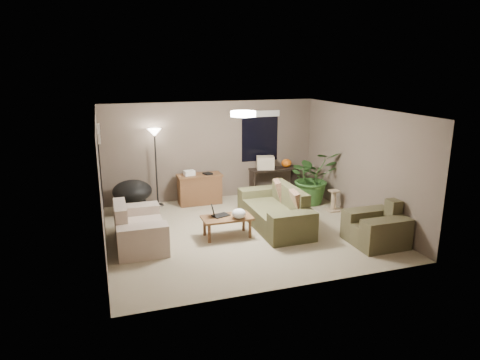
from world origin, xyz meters
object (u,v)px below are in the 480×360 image
object	(u,v)px
floor_lamp	(155,142)
houseplant	(312,183)
main_sofa	(276,213)
cat_scratching_post	(333,202)
console_table	(274,180)
armchair	(376,229)
desk	(200,189)
coffee_table	(227,220)
loveseat	(138,230)
papasan_chair	(132,195)

from	to	relation	value
floor_lamp	houseplant	bearing A→B (deg)	-14.97
main_sofa	cat_scratching_post	distance (m)	1.77
floor_lamp	console_table	bearing A→B (deg)	-1.83
main_sofa	armchair	size ratio (longest dim) A/B	2.20
desk	houseplant	distance (m)	2.82
armchair	console_table	world-z (taller)	armchair
coffee_table	desk	distance (m)	2.29
cat_scratching_post	floor_lamp	bearing A→B (deg)	156.83
main_sofa	armchair	distance (m)	2.09
loveseat	armchair	size ratio (longest dim) A/B	1.60
houseplant	loveseat	bearing A→B (deg)	-163.59
desk	console_table	distance (m)	2.03
papasan_chair	armchair	bearing A→B (deg)	-36.86
desk	houseplant	xyz separation A→B (m)	(2.69, -0.84, 0.15)
coffee_table	cat_scratching_post	size ratio (longest dim) A/B	2.00
desk	armchair	bearing A→B (deg)	-52.74
cat_scratching_post	console_table	bearing A→B (deg)	119.07
floor_lamp	main_sofa	bearing A→B (deg)	-44.33
desk	papasan_chair	world-z (taller)	papasan_chair
loveseat	armchair	bearing A→B (deg)	-17.62
console_table	papasan_chair	bearing A→B (deg)	-174.85
main_sofa	loveseat	world-z (taller)	same
armchair	cat_scratching_post	size ratio (longest dim) A/B	2.00
armchair	coffee_table	bearing A→B (deg)	155.00
main_sofa	papasan_chair	distance (m)	3.37
floor_lamp	cat_scratching_post	world-z (taller)	floor_lamp
main_sofa	coffee_table	world-z (taller)	main_sofa
main_sofa	cat_scratching_post	world-z (taller)	main_sofa
cat_scratching_post	loveseat	bearing A→B (deg)	-172.55
console_table	cat_scratching_post	bearing A→B (deg)	-60.93
console_table	cat_scratching_post	distance (m)	1.83
console_table	cat_scratching_post	xyz separation A→B (m)	(0.88, -1.59, -0.22)
coffee_table	floor_lamp	distance (m)	2.94
papasan_chair	houseplant	bearing A→B (deg)	-7.41
console_table	houseplant	distance (m)	1.12
houseplant	cat_scratching_post	size ratio (longest dim) A/B	2.70
armchair	cat_scratching_post	world-z (taller)	armchair
main_sofa	papasan_chair	bearing A→B (deg)	148.46
armchair	coffee_table	size ratio (longest dim) A/B	1.00
armchair	houseplant	world-z (taller)	houseplant
armchair	papasan_chair	xyz separation A→B (m)	(-4.34, 3.25, 0.17)
desk	houseplant	size ratio (longest dim) A/B	0.82
loveseat	main_sofa	bearing A→B (deg)	1.93
coffee_table	desk	world-z (taller)	desk
loveseat	papasan_chair	bearing A→B (deg)	88.48
papasan_chair	cat_scratching_post	bearing A→B (deg)	-15.38
papasan_chair	cat_scratching_post	size ratio (longest dim) A/B	1.94
console_table	floor_lamp	world-z (taller)	floor_lamp
console_table	floor_lamp	xyz separation A→B (m)	(-3.05, 0.10, 1.16)
floor_lamp	cat_scratching_post	xyz separation A→B (m)	(3.93, -1.68, -1.38)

